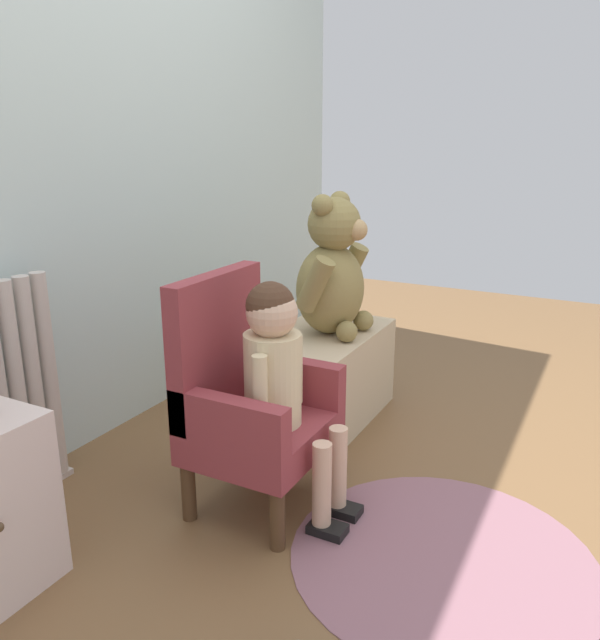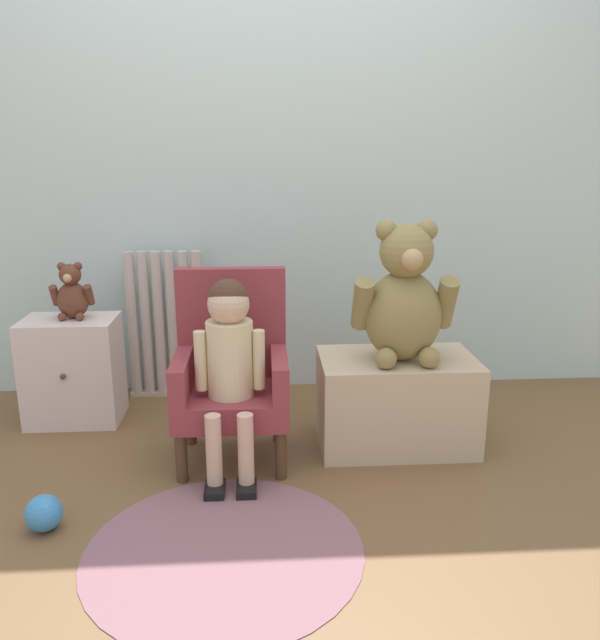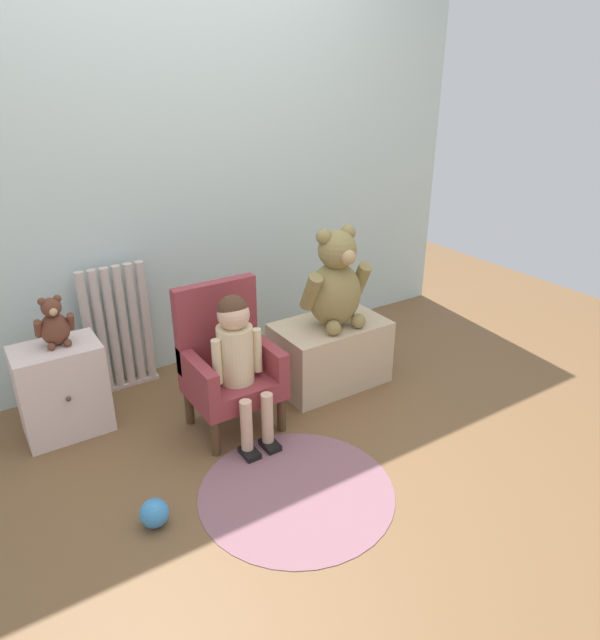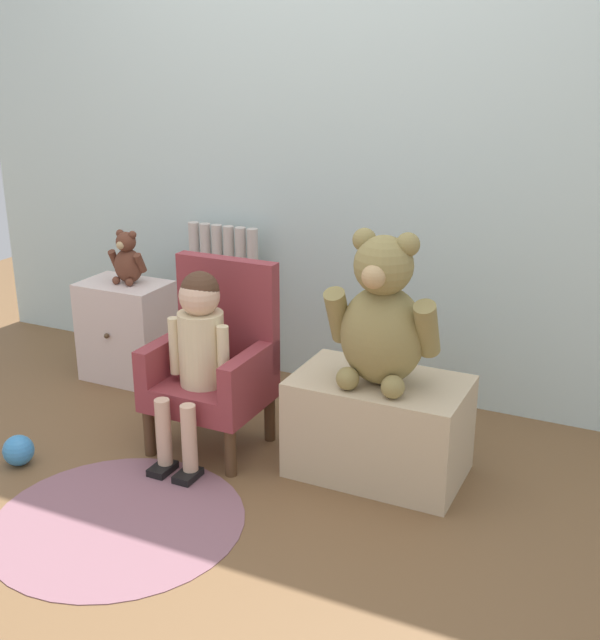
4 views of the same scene
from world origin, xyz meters
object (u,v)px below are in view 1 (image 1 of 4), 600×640
at_px(low_bench, 324,375).
at_px(large_teddy_bear, 332,273).
at_px(child_armchair, 248,401).
at_px(floor_rug, 442,557).
at_px(child_figure, 280,367).
at_px(radiator, 9,397).

xyz_separation_m(low_bench, large_teddy_bear, (0.01, -0.03, 0.42)).
height_order(child_armchair, floor_rug, child_armchair).
relative_size(child_figure, low_bench, 1.17).
relative_size(radiator, floor_rug, 0.85).
bearing_deg(low_bench, radiator, 149.19).
height_order(child_armchair, low_bench, child_armchair).
distance_m(radiator, child_figure, 0.84).
distance_m(child_figure, large_teddy_bear, 0.69).
distance_m(child_armchair, low_bench, 0.67).
bearing_deg(floor_rug, low_bench, 45.85).
relative_size(low_bench, floor_rug, 0.73).
relative_size(child_armchair, large_teddy_bear, 1.33).
height_order(child_figure, low_bench, child_figure).
xyz_separation_m(child_armchair, low_bench, (0.65, 0.05, -0.15)).
xyz_separation_m(radiator, low_bench, (0.99, -0.59, -0.17)).
xyz_separation_m(large_teddy_bear, floor_rug, (-0.67, -0.65, -0.60)).
relative_size(child_figure, large_teddy_bear, 1.32).
distance_m(low_bench, floor_rug, 0.96).
xyz_separation_m(radiator, large_teddy_bear, (1.00, -0.62, 0.25)).
bearing_deg(floor_rug, radiator, 104.78).
relative_size(low_bench, large_teddy_bear, 1.13).
height_order(child_figure, large_teddy_bear, large_teddy_bear).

